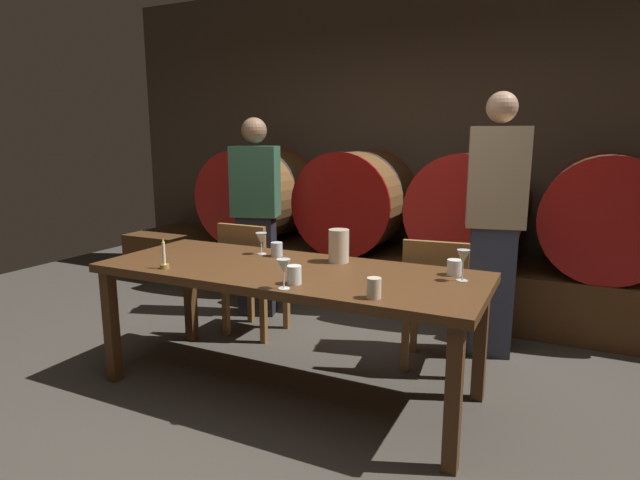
{
  "coord_description": "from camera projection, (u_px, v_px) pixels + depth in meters",
  "views": [
    {
      "loc": [
        1.29,
        -2.29,
        1.5
      ],
      "look_at": [
        -0.24,
        0.86,
        0.81
      ],
      "focal_mm": 29.2,
      "sensor_mm": 36.0,
      "label": 1
    }
  ],
  "objects": [
    {
      "name": "ground_plane",
      "position": [
        291.0,
        415.0,
        2.86
      ],
      "size": [
        8.77,
        8.77,
        0.0
      ],
      "primitive_type": "plane",
      "color": "#3F3A33"
    },
    {
      "name": "back_wall",
      "position": [
        427.0,
        139.0,
        4.98
      ],
      "size": [
        6.75,
        0.24,
        2.98
      ],
      "primitive_type": "cube",
      "color": "#473A2D",
      "rests_on": "ground"
    },
    {
      "name": "barrel_shelf",
      "position": [
        406.0,
        279.0,
        4.74
      ],
      "size": [
        6.07,
        0.9,
        0.48
      ],
      "primitive_type": "cube",
      "color": "#4C2D16",
      "rests_on": "ground"
    },
    {
      "name": "wine_barrel_far_left",
      "position": [
        259.0,
        195.0,
        5.27
      ],
      "size": [
        0.92,
        0.88,
        0.92
      ],
      "color": "brown",
      "rests_on": "barrel_shelf"
    },
    {
      "name": "wine_barrel_center_left",
      "position": [
        357.0,
        201.0,
        4.81
      ],
      "size": [
        0.92,
        0.88,
        0.92
      ],
      "color": "brown",
      "rests_on": "barrel_shelf"
    },
    {
      "name": "wine_barrel_center_right",
      "position": [
        470.0,
        207.0,
        4.38
      ],
      "size": [
        0.92,
        0.88,
        0.92
      ],
      "color": "#513319",
      "rests_on": "barrel_shelf"
    },
    {
      "name": "wine_barrel_far_right",
      "position": [
        605.0,
        215.0,
        3.95
      ],
      "size": [
        0.92,
        0.88,
        0.92
      ],
      "color": "#513319",
      "rests_on": "barrel_shelf"
    },
    {
      "name": "dining_table",
      "position": [
        288.0,
        280.0,
        3.03
      ],
      "size": [
        2.26,
        0.86,
        0.76
      ],
      "color": "#4C2D16",
      "rests_on": "ground"
    },
    {
      "name": "chair_left",
      "position": [
        251.0,
        274.0,
        3.95
      ],
      "size": [
        0.4,
        0.4,
        0.88
      ],
      "rotation": [
        0.0,
        0.0,
        3.13
      ],
      "color": "brown",
      "rests_on": "ground"
    },
    {
      "name": "chair_right",
      "position": [
        436.0,
        298.0,
        3.35
      ],
      "size": [
        0.44,
        0.44,
        0.88
      ],
      "rotation": [
        0.0,
        0.0,
        3.25
      ],
      "color": "brown",
      "rests_on": "ground"
    },
    {
      "name": "guest_left",
      "position": [
        256.0,
        216.0,
        4.38
      ],
      "size": [
        0.43,
        0.34,
        1.67
      ],
      "rotation": [
        0.0,
        0.0,
        3.45
      ],
      "color": "black",
      "rests_on": "ground"
    },
    {
      "name": "guest_right",
      "position": [
        494.0,
        224.0,
        3.53
      ],
      "size": [
        0.42,
        0.31,
        1.8
      ],
      "rotation": [
        0.0,
        0.0,
        3.34
      ],
      "color": "#33384C",
      "rests_on": "ground"
    },
    {
      "name": "candle_center",
      "position": [
        164.0,
        260.0,
        3.0
      ],
      "size": [
        0.05,
        0.05,
        0.18
      ],
      "color": "olive",
      "rests_on": "dining_table"
    },
    {
      "name": "pitcher",
      "position": [
        339.0,
        246.0,
        3.15
      ],
      "size": [
        0.13,
        0.13,
        0.2
      ],
      "color": "beige",
      "rests_on": "dining_table"
    },
    {
      "name": "wine_glass_left",
      "position": [
        261.0,
        239.0,
        3.36
      ],
      "size": [
        0.08,
        0.08,
        0.14
      ],
      "color": "white",
      "rests_on": "dining_table"
    },
    {
      "name": "wine_glass_center",
      "position": [
        284.0,
        267.0,
        2.59
      ],
      "size": [
        0.07,
        0.07,
        0.15
      ],
      "color": "silver",
      "rests_on": "dining_table"
    },
    {
      "name": "wine_glass_right",
      "position": [
        463.0,
        258.0,
        2.73
      ],
      "size": [
        0.07,
        0.07,
        0.17
      ],
      "color": "silver",
      "rests_on": "dining_table"
    },
    {
      "name": "cup_far_left",
      "position": [
        277.0,
        249.0,
        3.32
      ],
      "size": [
        0.07,
        0.07,
        0.09
      ],
      "primitive_type": "cylinder",
      "color": "silver",
      "rests_on": "dining_table"
    },
    {
      "name": "cup_center_left",
      "position": [
        294.0,
        275.0,
        2.69
      ],
      "size": [
        0.08,
        0.08,
        0.1
      ],
      "primitive_type": "cylinder",
      "color": "white",
      "rests_on": "dining_table"
    },
    {
      "name": "cup_center_right",
      "position": [
        374.0,
        288.0,
        2.44
      ],
      "size": [
        0.07,
        0.07,
        0.1
      ],
      "primitive_type": "cylinder",
      "color": "beige",
      "rests_on": "dining_table"
    },
    {
      "name": "cup_far_right",
      "position": [
        455.0,
        267.0,
        2.86
      ],
      "size": [
        0.08,
        0.08,
        0.09
      ],
      "primitive_type": "cylinder",
      "color": "white",
      "rests_on": "dining_table"
    }
  ]
}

